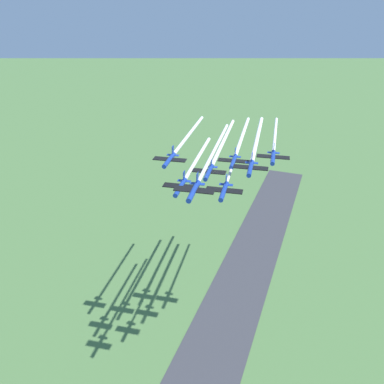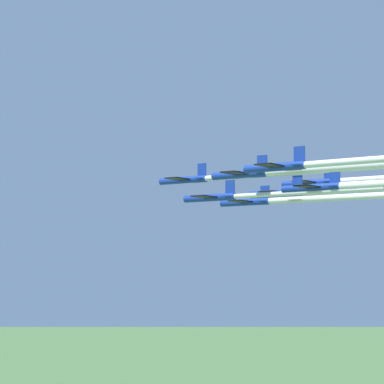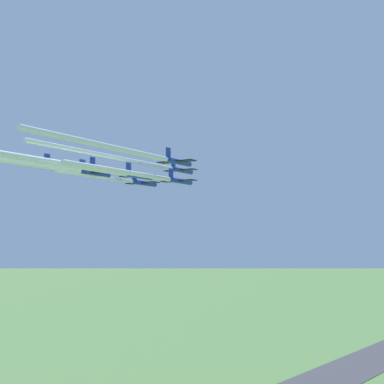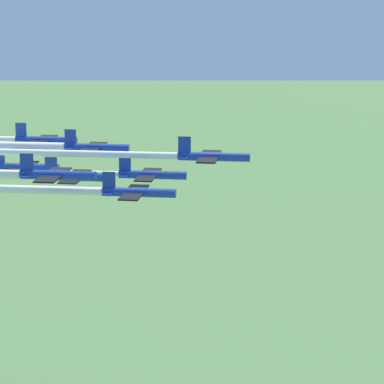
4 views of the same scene
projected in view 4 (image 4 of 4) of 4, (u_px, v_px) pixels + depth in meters
jet_0 at (211, 156)px, 136.21m from camera, size 10.23×10.45×3.64m
jet_1 at (150, 174)px, 144.30m from camera, size 10.23×10.45×3.64m
jet_2 at (136, 192)px, 132.52m from camera, size 10.23×10.45×3.64m
jet_3 at (94, 147)px, 150.71m from camera, size 10.23×10.45×3.64m
jet_4 at (77, 176)px, 139.46m from camera, size 10.23×10.45×3.64m
jet_5 at (55, 175)px, 127.03m from camera, size 10.23×10.45×3.64m
jet_6 at (44, 140)px, 157.83m from camera, size 10.23×10.45×3.64m
jet_7 at (23, 167)px, 146.57m from camera, size 10.23×10.45×3.64m
smoke_trail_0 at (7, 152)px, 139.94m from camera, size 26.96×47.02×1.03m
smoke_trail_1 at (33, 172)px, 146.57m from camera, size 14.67×25.27×0.85m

